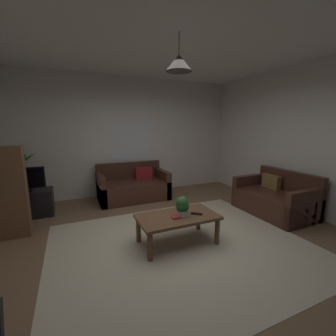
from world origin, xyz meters
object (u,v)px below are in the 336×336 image
tv_stand (27,204)px  tv (23,179)px  couch_under_window (133,187)px  couch_right_side (275,200)px  pendant_lamp (179,63)px  coffee_table (178,220)px  book_on_table_0 (176,217)px  remote_on_table_0 (197,214)px  potted_palm_corner (19,181)px  potted_plant_on_table (182,206)px  remote_on_table_1 (184,213)px

tv_stand → tv: tv is taller
couch_under_window → couch_right_side: (2.30, -1.99, 0.00)m
couch_right_side → pendant_lamp: bearing=-83.4°
coffee_table → book_on_table_0: (-0.06, -0.07, 0.08)m
couch_right_side → remote_on_table_0: bearing=-80.4°
tv_stand → couch_right_side: bearing=-21.6°
potted_palm_corner → pendant_lamp: (2.33, -2.51, 1.88)m
tv → book_on_table_0: bearing=-44.3°
couch_right_side → remote_on_table_0: size_ratio=8.63×
couch_under_window → tv_stand: couch_under_window is taller
remote_on_table_0 → pendant_lamp: bearing=115.8°
potted_palm_corner → book_on_table_0: bearing=-48.6°
potted_plant_on_table → tv_stand: 3.03m
remote_on_table_0 → potted_plant_on_table: 0.26m
remote_on_table_0 → pendant_lamp: 2.06m
couch_under_window → remote_on_table_1: 2.23m
coffee_table → pendant_lamp: bearing=-116.6°
couch_under_window → remote_on_table_1: bearing=-85.5°
book_on_table_0 → tv_stand: size_ratio=0.13×
potted_palm_corner → couch_right_side: bearing=-26.1°
couch_under_window → tv: size_ratio=2.22×
coffee_table → remote_on_table_0: (0.27, -0.08, 0.08)m
couch_right_side → coffee_table: bearing=-83.4°
couch_right_side → potted_plant_on_table: (-2.19, -0.29, 0.30)m
couch_right_side → coffee_table: size_ratio=1.21×
couch_under_window → tv_stand: size_ratio=1.74×
remote_on_table_0 → couch_under_window: bearing=49.3°
book_on_table_0 → potted_plant_on_table: bearing=19.2°
potted_plant_on_table → coffee_table: bearing=156.2°
coffee_table → potted_plant_on_table: 0.22m
coffee_table → potted_plant_on_table: (0.06, -0.03, 0.21)m
pendant_lamp → potted_plant_on_table: bearing=-23.8°
coffee_table → potted_palm_corner: size_ratio=0.88×
coffee_table → tv: 2.96m
potted_plant_on_table → pendant_lamp: 1.90m
pendant_lamp → book_on_table_0: bearing=-130.2°
couch_under_window → couch_right_side: size_ratio=1.13×
couch_right_side → remote_on_table_0: (-1.98, -0.33, 0.16)m
coffee_table → book_on_table_0: size_ratio=9.48×
potted_palm_corner → coffee_table: bearing=-47.1°
couch_under_window → potted_plant_on_table: size_ratio=5.51×
couch_under_window → potted_palm_corner: 2.32m
potted_palm_corner → pendant_lamp: pendant_lamp is taller
couch_under_window → tv_stand: bearing=-173.4°
remote_on_table_1 → pendant_lamp: 2.04m
couch_right_side → remote_on_table_1: couch_right_side is taller
couch_under_window → remote_on_table_0: size_ratio=9.79×
coffee_table → tv: size_ratio=1.62×
couch_under_window → potted_palm_corner: bearing=173.6°
potted_plant_on_table → couch_right_side: bearing=7.4°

